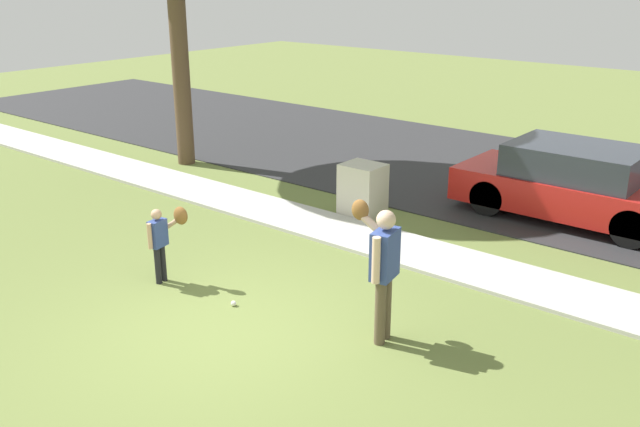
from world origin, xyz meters
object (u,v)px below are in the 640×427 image
(person_child, at_px, (163,234))
(baseball, at_px, (234,303))
(person_adult, at_px, (382,261))
(parked_hatchback_red, at_px, (574,184))
(utility_cabinet, at_px, (363,190))

(person_child, distance_m, baseball, 1.46)
(person_adult, height_order, parked_hatchback_red, person_adult)
(baseball, height_order, utility_cabinet, utility_cabinet)
(baseball, relative_size, parked_hatchback_red, 0.02)
(person_adult, height_order, utility_cabinet, person_adult)
(person_adult, distance_m, person_child, 3.34)
(person_adult, relative_size, utility_cabinet, 1.72)
(person_adult, height_order, person_child, person_adult)
(person_adult, distance_m, baseball, 2.28)
(baseball, xyz_separation_m, utility_cabinet, (-0.78, 3.98, 0.45))
(person_child, height_order, baseball, person_child)
(person_child, height_order, utility_cabinet, person_child)
(person_adult, bearing_deg, parked_hatchback_red, -102.58)
(utility_cabinet, bearing_deg, person_adult, -51.41)
(person_child, xyz_separation_m, utility_cabinet, (0.51, 4.05, -0.24))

